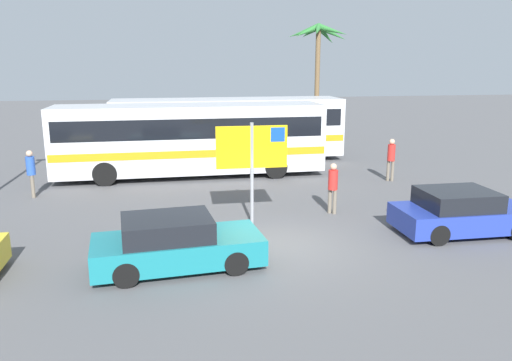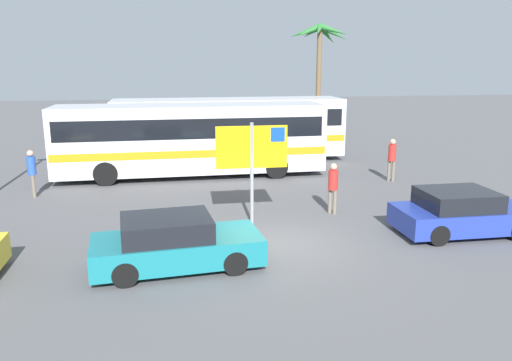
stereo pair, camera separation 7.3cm
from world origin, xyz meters
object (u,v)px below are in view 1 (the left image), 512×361
bus_rear_coach (228,126)px  pedestrian_near_sign (391,156)px  ferry_sign (253,151)px  car_blue (461,213)px  pedestrian_by_bus (333,184)px  pedestrian_crossing_lot (31,170)px  bus_front_coach (190,136)px  car_teal (175,244)px

bus_rear_coach → pedestrian_near_sign: 8.65m
bus_rear_coach → ferry_sign: (-0.66, -10.70, 0.54)m
car_blue → pedestrian_by_bus: pedestrian_by_bus is taller
pedestrian_by_bus → pedestrian_crossing_lot: 11.18m
pedestrian_near_sign → bus_front_coach: bearing=-76.1°
car_teal → pedestrian_crossing_lot: size_ratio=2.36×
bus_rear_coach → pedestrian_by_bus: bus_rear_coach is taller
ferry_sign → pedestrian_by_bus: ferry_sign is taller
bus_front_coach → pedestrian_by_bus: bus_front_coach is taller
ferry_sign → bus_front_coach: bearing=102.4°
bus_front_coach → car_teal: bearing=-95.7°
bus_front_coach → pedestrian_by_bus: bearing=-57.5°
car_teal → pedestrian_crossing_lot: pedestrian_crossing_lot is taller
pedestrian_near_sign → pedestrian_by_bus: 5.77m
pedestrian_crossing_lot → car_teal: bearing=-74.1°
ferry_sign → car_blue: ferry_sign is taller
ferry_sign → car_blue: bearing=-18.1°
ferry_sign → car_teal: 4.33m
bus_rear_coach → car_blue: size_ratio=2.92×
car_blue → pedestrian_near_sign: pedestrian_near_sign is taller
car_blue → pedestrian_crossing_lot: (-13.47, 6.74, 0.43)m
car_teal → pedestrian_by_bus: bearing=29.9°
car_teal → pedestrian_crossing_lot: bearing=118.3°
pedestrian_crossing_lot → bus_rear_coach: bearing=18.9°
bus_front_coach → car_blue: (7.36, -9.35, -1.15)m
bus_front_coach → car_teal: size_ratio=2.75×
bus_rear_coach → pedestrian_crossing_lot: 10.22m
bus_front_coach → pedestrian_crossing_lot: bus_front_coach is taller
ferry_sign → car_teal: size_ratio=0.76×
car_teal → pedestrian_by_bus: 6.49m
ferry_sign → pedestrian_near_sign: 8.40m
pedestrian_near_sign → pedestrian_crossing_lot: pedestrian_near_sign is taller
bus_front_coach → car_teal: 10.52m
car_blue → pedestrian_by_bus: size_ratio=2.32×
car_blue → car_teal: size_ratio=0.94×
bus_rear_coach → ferry_sign: 10.74m
bus_front_coach → ferry_sign: size_ratio=3.64×
car_teal → pedestrian_by_bus: size_ratio=2.46×
bus_front_coach → pedestrian_near_sign: (8.33, -2.61, -0.70)m
bus_rear_coach → pedestrian_near_sign: size_ratio=6.40×
car_blue → pedestrian_by_bus: 4.06m
bus_front_coach → pedestrian_near_sign: 8.76m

